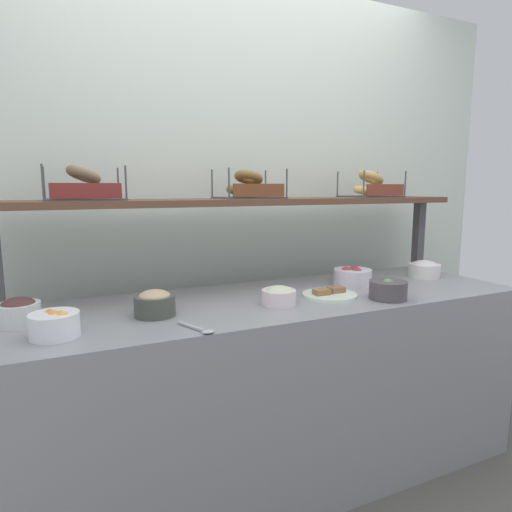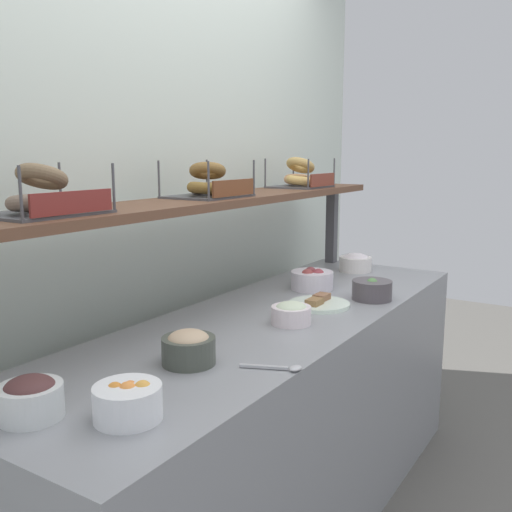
% 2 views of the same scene
% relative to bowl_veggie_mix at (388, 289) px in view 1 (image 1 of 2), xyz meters
% --- Properties ---
extents(ground_plane, '(8.00, 8.00, 0.00)m').
position_rel_bowl_veggie_mix_xyz_m(ground_plane, '(-0.44, 0.22, -0.89)').
color(ground_plane, '#595651').
extents(back_wall, '(3.50, 0.06, 2.40)m').
position_rel_bowl_veggie_mix_xyz_m(back_wall, '(-0.44, 0.77, 0.31)').
color(back_wall, silver).
rests_on(back_wall, ground_plane).
extents(deli_counter, '(2.30, 0.70, 0.85)m').
position_rel_bowl_veggie_mix_xyz_m(deli_counter, '(-0.44, 0.22, -0.47)').
color(deli_counter, gray).
rests_on(deli_counter, ground_plane).
extents(shelf_riser_right, '(0.05, 0.05, 0.40)m').
position_rel_bowl_veggie_mix_xyz_m(shelf_riser_right, '(0.66, 0.49, 0.16)').
color(shelf_riser_right, '#4C4C51').
rests_on(shelf_riser_right, deli_counter).
extents(upper_shelf, '(2.26, 0.32, 0.03)m').
position_rel_bowl_veggie_mix_xyz_m(upper_shelf, '(-0.44, 0.49, 0.37)').
color(upper_shelf, brown).
rests_on(upper_shelf, shelf_riser_left).
extents(bowl_veggie_mix, '(0.16, 0.16, 0.09)m').
position_rel_bowl_veggie_mix_xyz_m(bowl_veggie_mix, '(0.00, 0.00, 0.00)').
color(bowl_veggie_mix, '#50494E').
rests_on(bowl_veggie_mix, deli_counter).
extents(bowl_beet_salad, '(0.19, 0.19, 0.10)m').
position_rel_bowl_veggie_mix_xyz_m(bowl_beet_salad, '(0.03, 0.29, 0.00)').
color(bowl_beet_salad, white).
rests_on(bowl_beet_salad, deli_counter).
extents(bowl_chocolate_spread, '(0.15, 0.15, 0.10)m').
position_rel_bowl_veggie_mix_xyz_m(bowl_chocolate_spread, '(-1.44, 0.26, 0.01)').
color(bowl_chocolate_spread, silver).
rests_on(bowl_chocolate_spread, deli_counter).
extents(bowl_cream_cheese, '(0.16, 0.16, 0.09)m').
position_rel_bowl_veggie_mix_xyz_m(bowl_cream_cheese, '(0.50, 0.28, 0.00)').
color(bowl_cream_cheese, white).
rests_on(bowl_cream_cheese, deli_counter).
extents(bowl_hummus, '(0.16, 0.16, 0.10)m').
position_rel_bowl_veggie_mix_xyz_m(bowl_hummus, '(-0.98, 0.17, 0.01)').
color(bowl_hummus, '#474C43').
rests_on(bowl_hummus, deli_counter).
extents(bowl_fruit_salad, '(0.16, 0.16, 0.09)m').
position_rel_bowl_veggie_mix_xyz_m(bowl_fruit_salad, '(-1.33, 0.07, 0.00)').
color(bowl_fruit_salad, white).
rests_on(bowl_fruit_salad, deli_counter).
extents(bowl_scallion_spread, '(0.14, 0.14, 0.08)m').
position_rel_bowl_veggie_mix_xyz_m(bowl_scallion_spread, '(-0.48, 0.11, -0.00)').
color(bowl_scallion_spread, white).
rests_on(bowl_scallion_spread, deli_counter).
extents(serving_plate_white, '(0.24, 0.24, 0.04)m').
position_rel_bowl_veggie_mix_xyz_m(serving_plate_white, '(-0.21, 0.14, -0.03)').
color(serving_plate_white, white).
rests_on(serving_plate_white, deli_counter).
extents(serving_spoon_near_plate, '(0.09, 0.17, 0.01)m').
position_rel_bowl_veggie_mix_xyz_m(serving_spoon_near_plate, '(-0.88, -0.08, -0.04)').
color(serving_spoon_near_plate, '#B7B7BC').
rests_on(serving_spoon_near_plate, deli_counter).
extents(bagel_basket_poppy, '(0.31, 0.25, 0.15)m').
position_rel_bowl_veggie_mix_xyz_m(bagel_basket_poppy, '(-1.19, 0.50, 0.43)').
color(bagel_basket_poppy, '#4C4C51').
rests_on(bagel_basket_poppy, upper_shelf).
extents(bagel_basket_cinnamon_raisin, '(0.30, 0.25, 0.14)m').
position_rel_bowl_veggie_mix_xyz_m(bagel_basket_cinnamon_raisin, '(-0.44, 0.50, 0.43)').
color(bagel_basket_cinnamon_raisin, '#4C4C51').
rests_on(bagel_basket_cinnamon_raisin, upper_shelf).
extents(bagel_basket_sesame, '(0.29, 0.27, 0.15)m').
position_rel_bowl_veggie_mix_xyz_m(bagel_basket_sesame, '(0.29, 0.49, 0.44)').
color(bagel_basket_sesame, '#4C4C51').
rests_on(bagel_basket_sesame, upper_shelf).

